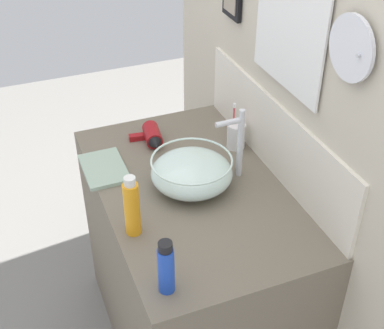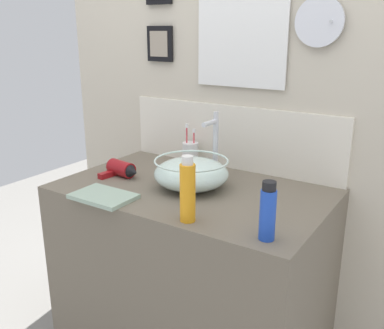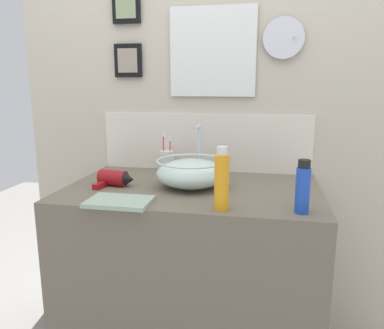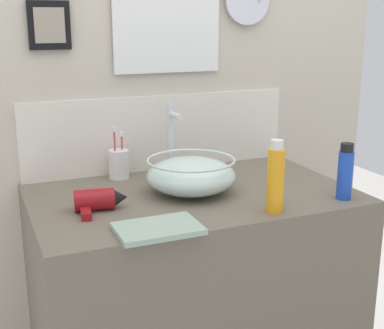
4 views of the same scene
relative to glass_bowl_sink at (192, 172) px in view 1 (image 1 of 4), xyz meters
The scene contains 9 objects.
vanity_counter 0.52m from the glass_bowl_sink, 14.64° to the right, with size 1.09×0.67×0.91m, color #6B6051.
back_panel 0.48m from the glass_bowl_sink, 89.25° to the left, with size 1.94×0.09×2.57m.
glass_bowl_sink is the anchor object (origin of this frame).
faucet 0.21m from the glass_bowl_sink, 90.00° to the left, with size 0.02×0.11×0.28m.
hair_drier 0.34m from the glass_bowl_sink, behind, with size 0.17×0.13×0.07m.
toothbrush_cup 0.32m from the glass_bowl_sink, 124.03° to the left, with size 0.08×0.08×0.20m.
lotion_bottle 0.32m from the glass_bowl_sink, 59.15° to the right, with size 0.05×0.05×0.23m.
soap_dispenser 0.51m from the glass_bowl_sink, 29.98° to the right, with size 0.05×0.05×0.19m.
hand_towel 0.36m from the glass_bowl_sink, 127.78° to the right, with size 0.24×0.16×0.02m, color #99B29E.
Camera 1 is at (1.47, -0.58, 2.14)m, focal length 50.00 mm.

